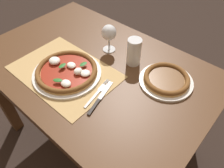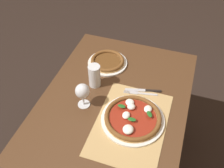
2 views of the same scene
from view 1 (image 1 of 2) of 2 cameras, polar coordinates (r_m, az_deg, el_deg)
The scene contains 9 objects.
ground_plane at distance 1.73m, azimuth -3.30°, elevation -13.81°, with size 24.00×24.00×0.00m, color black.
dining_table at distance 1.23m, azimuth -4.52°, elevation 1.03°, with size 1.25×0.83×0.74m.
paper_placemat at distance 1.13m, azimuth -12.26°, elevation 3.09°, with size 0.53×0.37×0.00m, color tan.
pizza_near at distance 1.10m, azimuth -11.72°, elevation 3.25°, with size 0.34×0.34×0.05m.
pizza_far at distance 1.08m, azimuth 14.01°, elevation 1.18°, with size 0.26×0.26×0.04m.
wine_glass at distance 1.19m, azimuth -0.81°, elevation 13.02°, with size 0.08×0.08×0.16m.
pint_glass at distance 1.12m, azimuth 5.74°, elevation 8.25°, with size 0.07×0.07×0.15m.
fork at distance 1.01m, azimuth -3.79°, elevation -2.30°, with size 0.05×0.20×0.00m.
knife at distance 0.99m, azimuth -3.02°, elevation -3.48°, with size 0.07×0.21×0.01m.
Camera 1 is at (0.64, -0.59, 1.50)m, focal length 35.00 mm.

